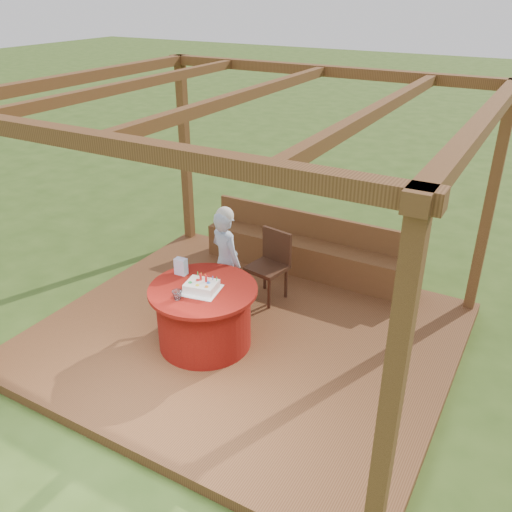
{
  "coord_description": "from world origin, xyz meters",
  "views": [
    {
      "loc": [
        2.65,
        -4.43,
        3.71
      ],
      "look_at": [
        0.0,
        0.25,
        1.0
      ],
      "focal_mm": 38.0,
      "sensor_mm": 36.0,
      "label": 1
    }
  ],
  "objects_px": {
    "table": "(204,316)",
    "gift_bag": "(181,266)",
    "chair": "(271,262)",
    "elderly_woman": "(226,260)",
    "drinking_glass": "(177,295)",
    "birthday_cake": "(201,286)",
    "bench": "(309,254)"
  },
  "relations": [
    {
      "from": "table",
      "to": "gift_bag",
      "type": "distance_m",
      "value": 0.6
    },
    {
      "from": "chair",
      "to": "elderly_woman",
      "type": "height_order",
      "value": "elderly_woman"
    },
    {
      "from": "table",
      "to": "drinking_glass",
      "type": "distance_m",
      "value": 0.52
    },
    {
      "from": "birthday_cake",
      "to": "bench",
      "type": "bearing_deg",
      "value": 82.83
    },
    {
      "from": "elderly_woman",
      "to": "birthday_cake",
      "type": "height_order",
      "value": "elderly_woman"
    },
    {
      "from": "gift_bag",
      "to": "elderly_woman",
      "type": "bearing_deg",
      "value": 67.19
    },
    {
      "from": "bench",
      "to": "elderly_woman",
      "type": "distance_m",
      "value": 1.51
    },
    {
      "from": "gift_bag",
      "to": "drinking_glass",
      "type": "height_order",
      "value": "gift_bag"
    },
    {
      "from": "elderly_woman",
      "to": "gift_bag",
      "type": "distance_m",
      "value": 0.64
    },
    {
      "from": "elderly_woman",
      "to": "drinking_glass",
      "type": "distance_m",
      "value": 1.05
    },
    {
      "from": "table",
      "to": "chair",
      "type": "bearing_deg",
      "value": 83.38
    },
    {
      "from": "bench",
      "to": "table",
      "type": "relative_size",
      "value": 2.57
    },
    {
      "from": "chair",
      "to": "birthday_cake",
      "type": "relative_size",
      "value": 2.06
    },
    {
      "from": "elderly_woman",
      "to": "birthday_cake",
      "type": "xyz_separation_m",
      "value": [
        0.19,
        -0.78,
        0.08
      ]
    },
    {
      "from": "chair",
      "to": "gift_bag",
      "type": "relative_size",
      "value": 4.67
    },
    {
      "from": "table",
      "to": "drinking_glass",
      "type": "bearing_deg",
      "value": -106.93
    },
    {
      "from": "chair",
      "to": "bench",
      "type": "bearing_deg",
      "value": 80.31
    },
    {
      "from": "bench",
      "to": "gift_bag",
      "type": "relative_size",
      "value": 15.92
    },
    {
      "from": "birthday_cake",
      "to": "chair",
      "type": "bearing_deg",
      "value": 84.46
    },
    {
      "from": "chair",
      "to": "drinking_glass",
      "type": "relative_size",
      "value": 8.26
    },
    {
      "from": "bench",
      "to": "chair",
      "type": "bearing_deg",
      "value": -99.69
    },
    {
      "from": "chair",
      "to": "gift_bag",
      "type": "xyz_separation_m",
      "value": [
        -0.53,
        -1.12,
        0.31
      ]
    },
    {
      "from": "chair",
      "to": "elderly_woman",
      "type": "bearing_deg",
      "value": -120.88
    },
    {
      "from": "bench",
      "to": "elderly_woman",
      "type": "height_order",
      "value": "elderly_woman"
    },
    {
      "from": "bench",
      "to": "elderly_woman",
      "type": "xyz_separation_m",
      "value": [
        -0.46,
        -1.37,
        0.41
      ]
    },
    {
      "from": "bench",
      "to": "birthday_cake",
      "type": "bearing_deg",
      "value": -97.17
    },
    {
      "from": "table",
      "to": "gift_bag",
      "type": "relative_size",
      "value": 6.2
    },
    {
      "from": "bench",
      "to": "chair",
      "type": "distance_m",
      "value": 0.88
    },
    {
      "from": "elderly_woman",
      "to": "chair",
      "type": "bearing_deg",
      "value": 59.12
    },
    {
      "from": "bench",
      "to": "birthday_cake",
      "type": "xyz_separation_m",
      "value": [
        -0.27,
        -2.15,
        0.49
      ]
    },
    {
      "from": "table",
      "to": "elderly_woman",
      "type": "height_order",
      "value": "elderly_woman"
    },
    {
      "from": "bench",
      "to": "drinking_glass",
      "type": "relative_size",
      "value": 28.16
    }
  ]
}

